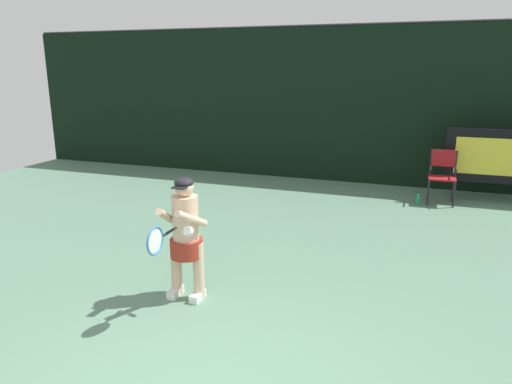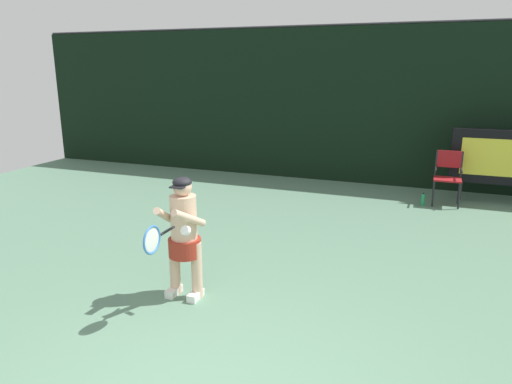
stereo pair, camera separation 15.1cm
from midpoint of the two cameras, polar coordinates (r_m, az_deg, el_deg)
backdrop_screen at (r=11.35m, az=13.64°, el=10.03°), size 18.00×0.12×3.66m
scoreboard at (r=10.70m, az=28.76°, el=3.65°), size 2.20×0.21×1.50m
umpire_chair at (r=10.19m, az=22.66°, el=1.97°), size 0.52×0.44×1.08m
water_bottle at (r=10.03m, az=20.01°, el=-0.89°), size 0.07×0.07×0.27m
tennis_player at (r=5.61m, az=-8.00°, el=-4.93°), size 0.53×0.61×1.48m
tennis_racket at (r=5.04m, az=-11.54°, el=-5.65°), size 0.03×0.60×0.31m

